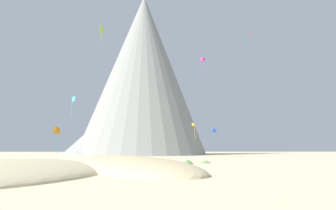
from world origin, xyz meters
name	(u,v)px	position (x,y,z in m)	size (l,w,h in m)	color
ground_plane	(175,170)	(0.00, 0.00, 0.00)	(400.00, 400.00, 0.00)	beige
dune_foreground_left	(7,173)	(-15.54, -3.89, 0.00)	(26.27, 17.40, 2.41)	#CCBA8E
dune_foreground_right	(119,169)	(-6.13, 1.68, 0.00)	(27.15, 10.86, 3.04)	#C6B284
bush_far_right	(0,165)	(-19.04, 1.57, 0.41)	(2.10, 2.10, 0.81)	#386633
bush_near_left	(55,160)	(-19.83, 21.92, 0.22)	(1.57, 1.57, 0.45)	#477238
bush_mid_center	(188,162)	(2.73, 10.90, 0.34)	(1.78, 1.78, 0.67)	#568442
bush_scatter_east	(205,162)	(5.82, 13.53, 0.22)	(1.83, 1.83, 0.44)	#668C4C
bush_near_right	(143,161)	(-3.78, 10.04, 0.54)	(2.63, 2.63, 1.08)	#386633
rock_massif	(139,86)	(-8.23, 81.91, 27.68)	(68.34, 60.74, 66.51)	gray
kite_lime_high	(102,31)	(-14.48, 32.58, 29.51)	(0.73, 1.06, 3.92)	#8CD133
kite_magenta_high	(203,60)	(14.14, 59.39, 31.72)	(1.47, 1.47, 5.65)	#D1339E
kite_cyan_low	(73,102)	(-20.49, 33.59, 12.75)	(0.82, 0.75, 4.74)	#33BCDB
kite_red_high	(250,34)	(26.54, 47.82, 36.04)	(0.44, 1.06, 1.06)	red
kite_orange_low	(57,131)	(-24.59, 36.17, 6.38)	(1.78, 1.81, 6.25)	orange
kite_blue_low	(214,131)	(15.83, 52.25, 7.58)	(1.27, 1.20, 1.30)	blue
kite_gold_low	(194,125)	(9.77, 52.39, 9.18)	(1.03, 1.05, 4.84)	gold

